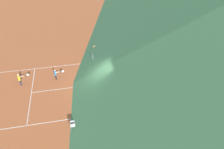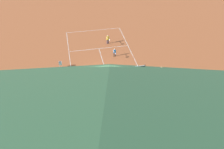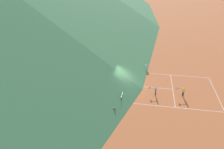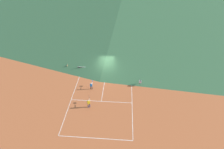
# 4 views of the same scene
# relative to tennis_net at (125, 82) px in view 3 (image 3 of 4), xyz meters

# --- Properties ---
(ground_plane) EXTENTS (600.00, 600.00, 0.00)m
(ground_plane) POSITION_rel_tennis_net_xyz_m (0.00, 0.00, -0.50)
(ground_plane) COLOR #A8542D
(court_line_markings) EXTENTS (8.25, 23.85, 0.01)m
(court_line_markings) POSITION_rel_tennis_net_xyz_m (0.00, 0.00, -0.50)
(court_line_markings) COLOR white
(court_line_markings) RESTS_ON ground
(tennis_net) EXTENTS (9.18, 0.08, 1.06)m
(tennis_net) POSITION_rel_tennis_net_xyz_m (0.00, 0.00, 0.00)
(tennis_net) COLOR #2D2D2D
(tennis_net) RESTS_ON ground
(windscreen_fence_far) EXTENTS (17.28, 0.08, 2.90)m
(windscreen_fence_far) POSITION_rel_tennis_net_xyz_m (-0.00, 15.50, 0.81)
(windscreen_fence_far) COLOR #1E6038
(windscreen_fence_far) RESTS_ON ground
(player_far_service) EXTENTS (0.39, 1.00, 1.16)m
(player_far_service) POSITION_rel_tennis_net_xyz_m (-1.71, -4.03, 0.18)
(player_far_service) COLOR black
(player_far_service) RESTS_ON ground
(player_near_baseline) EXTENTS (0.42, 1.00, 1.20)m
(player_near_baseline) POSITION_rel_tennis_net_xyz_m (-2.36, 8.06, 0.20)
(player_near_baseline) COLOR white
(player_near_baseline) RESTS_ON ground
(player_near_service) EXTENTS (0.43, 1.12, 1.32)m
(player_near_service) POSITION_rel_tennis_net_xyz_m (-1.46, -7.48, 0.27)
(player_near_service) COLOR #23284C
(player_near_service) RESTS_ON ground
(tennis_ball_alley_right) EXTENTS (0.07, 0.07, 0.07)m
(tennis_ball_alley_right) POSITION_rel_tennis_net_xyz_m (-3.57, 5.50, -0.47)
(tennis_ball_alley_right) COLOR #CCE033
(tennis_ball_alley_right) RESTS_ON ground
(tennis_ball_far_corner) EXTENTS (0.07, 0.07, 0.07)m
(tennis_ball_far_corner) POSITION_rel_tennis_net_xyz_m (0.41, 5.95, -0.47)
(tennis_ball_far_corner) COLOR #CCE033
(tennis_ball_far_corner) RESTS_ON ground
(tennis_ball_near_corner) EXTENTS (0.07, 0.07, 0.07)m
(tennis_ball_near_corner) POSITION_rel_tennis_net_xyz_m (-3.07, 4.11, -0.47)
(tennis_ball_near_corner) COLOR #CCE033
(tennis_ball_near_corner) RESTS_ON ground
(ball_hopper) EXTENTS (0.36, 0.36, 0.89)m
(ball_hopper) POSITION_rel_tennis_net_xyz_m (5.30, -2.76, 0.15)
(ball_hopper) COLOR #B7B7BC
(ball_hopper) RESTS_ON ground
(courtside_bench) EXTENTS (0.36, 1.50, 0.84)m
(courtside_bench) POSITION_rel_tennis_net_xyz_m (-6.34, 1.10, -0.05)
(courtside_bench) COLOR olive
(courtside_bench) RESTS_ON ground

